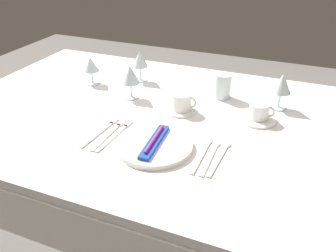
{
  "coord_description": "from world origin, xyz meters",
  "views": [
    {
      "loc": [
        0.44,
        -1.11,
        1.38
      ],
      "look_at": [
        0.03,
        -0.11,
        0.76
      ],
      "focal_mm": 37.52,
      "sensor_mm": 36.0,
      "label": 1
    }
  ],
  "objects_px": {
    "wine_glass_right": "(91,66)",
    "toothbrush_package": "(154,141)",
    "fork_inner": "(110,133)",
    "coffee_cup_left": "(260,111)",
    "spoon_soup": "(204,151)",
    "wine_glass_far": "(140,60)",
    "spoon_dessert": "(212,153)",
    "spoon_tea": "(222,154)",
    "wine_glass_left": "(130,76)",
    "drink_tumbler": "(223,87)",
    "fork_salad": "(102,131)",
    "wine_glass_centre": "(282,85)",
    "coffee_cup_right": "(182,101)",
    "fork_outer": "(116,134)",
    "dinner_plate": "(154,146)"
  },
  "relations": [
    {
      "from": "coffee_cup_right",
      "to": "fork_outer",
      "type": "bearing_deg",
      "value": -120.68
    },
    {
      "from": "fork_inner",
      "to": "coffee_cup_left",
      "type": "relative_size",
      "value": 2.32
    },
    {
      "from": "wine_glass_right",
      "to": "coffee_cup_right",
      "type": "bearing_deg",
      "value": -12.73
    },
    {
      "from": "toothbrush_package",
      "to": "coffee_cup_right",
      "type": "relative_size",
      "value": 2.1
    },
    {
      "from": "spoon_soup",
      "to": "wine_glass_far",
      "type": "bearing_deg",
      "value": 134.57
    },
    {
      "from": "coffee_cup_right",
      "to": "wine_glass_far",
      "type": "relative_size",
      "value": 0.69
    },
    {
      "from": "coffee_cup_left",
      "to": "wine_glass_centre",
      "type": "xyz_separation_m",
      "value": [
        0.06,
        0.13,
        0.06
      ]
    },
    {
      "from": "spoon_tea",
      "to": "toothbrush_package",
      "type": "bearing_deg",
      "value": -168.43
    },
    {
      "from": "fork_inner",
      "to": "spoon_tea",
      "type": "distance_m",
      "value": 0.4
    },
    {
      "from": "spoon_tea",
      "to": "wine_glass_far",
      "type": "distance_m",
      "value": 0.7
    },
    {
      "from": "fork_inner",
      "to": "spoon_dessert",
      "type": "relative_size",
      "value": 1.06
    },
    {
      "from": "spoon_dessert",
      "to": "wine_glass_right",
      "type": "bearing_deg",
      "value": 152.55
    },
    {
      "from": "fork_inner",
      "to": "wine_glass_left",
      "type": "bearing_deg",
      "value": 102.6
    },
    {
      "from": "dinner_plate",
      "to": "wine_glass_left",
      "type": "relative_size",
      "value": 1.75
    },
    {
      "from": "fork_salad",
      "to": "drink_tumbler",
      "type": "distance_m",
      "value": 0.55
    },
    {
      "from": "wine_glass_far",
      "to": "drink_tumbler",
      "type": "relative_size",
      "value": 1.37
    },
    {
      "from": "spoon_dessert",
      "to": "coffee_cup_left",
      "type": "relative_size",
      "value": 2.2
    },
    {
      "from": "spoon_soup",
      "to": "wine_glass_centre",
      "type": "xyz_separation_m",
      "value": [
        0.19,
        0.41,
        0.1
      ]
    },
    {
      "from": "coffee_cup_left",
      "to": "coffee_cup_right",
      "type": "bearing_deg",
      "value": -172.28
    },
    {
      "from": "spoon_soup",
      "to": "coffee_cup_right",
      "type": "distance_m",
      "value": 0.29
    },
    {
      "from": "fork_outer",
      "to": "wine_glass_right",
      "type": "distance_m",
      "value": 0.5
    },
    {
      "from": "spoon_tea",
      "to": "wine_glass_centre",
      "type": "distance_m",
      "value": 0.44
    },
    {
      "from": "fork_inner",
      "to": "coffee_cup_left",
      "type": "height_order",
      "value": "coffee_cup_left"
    },
    {
      "from": "wine_glass_left",
      "to": "drink_tumbler",
      "type": "distance_m",
      "value": 0.39
    },
    {
      "from": "spoon_dessert",
      "to": "fork_outer",
      "type": "bearing_deg",
      "value": -177.64
    },
    {
      "from": "spoon_dessert",
      "to": "spoon_tea",
      "type": "xyz_separation_m",
      "value": [
        0.03,
        0.01,
        0.0
      ]
    },
    {
      "from": "toothbrush_package",
      "to": "spoon_dessert",
      "type": "xyz_separation_m",
      "value": [
        0.19,
        0.04,
        -0.02
      ]
    },
    {
      "from": "wine_glass_far",
      "to": "drink_tumbler",
      "type": "bearing_deg",
      "value": -5.28
    },
    {
      "from": "toothbrush_package",
      "to": "drink_tumbler",
      "type": "height_order",
      "value": "drink_tumbler"
    },
    {
      "from": "spoon_tea",
      "to": "wine_glass_left",
      "type": "bearing_deg",
      "value": 149.56
    },
    {
      "from": "fork_inner",
      "to": "wine_glass_right",
      "type": "distance_m",
      "value": 0.49
    },
    {
      "from": "wine_glass_right",
      "to": "drink_tumbler",
      "type": "relative_size",
      "value": 1.19
    },
    {
      "from": "fork_outer",
      "to": "wine_glass_right",
      "type": "height_order",
      "value": "wine_glass_right"
    },
    {
      "from": "fork_inner",
      "to": "coffee_cup_left",
      "type": "xyz_separation_m",
      "value": [
        0.47,
        0.3,
        0.04
      ]
    },
    {
      "from": "wine_glass_right",
      "to": "toothbrush_package",
      "type": "bearing_deg",
      "value": -38.56
    },
    {
      "from": "spoon_tea",
      "to": "coffee_cup_right",
      "type": "xyz_separation_m",
      "value": [
        -0.22,
        0.24,
        0.04
      ]
    },
    {
      "from": "fork_salad",
      "to": "wine_glass_far",
      "type": "relative_size",
      "value": 1.52
    },
    {
      "from": "spoon_tea",
      "to": "wine_glass_right",
      "type": "height_order",
      "value": "wine_glass_right"
    },
    {
      "from": "dinner_plate",
      "to": "wine_glass_right",
      "type": "bearing_deg",
      "value": 141.44
    },
    {
      "from": "drink_tumbler",
      "to": "wine_glass_right",
      "type": "bearing_deg",
      "value": -172.57
    },
    {
      "from": "coffee_cup_right",
      "to": "drink_tumbler",
      "type": "bearing_deg",
      "value": 58.46
    },
    {
      "from": "coffee_cup_right",
      "to": "wine_glass_far",
      "type": "distance_m",
      "value": 0.37
    },
    {
      "from": "spoon_tea",
      "to": "coffee_cup_left",
      "type": "relative_size",
      "value": 2.23
    },
    {
      "from": "toothbrush_package",
      "to": "drink_tumbler",
      "type": "distance_m",
      "value": 0.48
    },
    {
      "from": "spoon_tea",
      "to": "fork_inner",
      "type": "bearing_deg",
      "value": -176.88
    },
    {
      "from": "spoon_tea",
      "to": "wine_glass_right",
      "type": "distance_m",
      "value": 0.79
    },
    {
      "from": "fork_salad",
      "to": "spoon_soup",
      "type": "distance_m",
      "value": 0.38
    },
    {
      "from": "fork_inner",
      "to": "wine_glass_centre",
      "type": "xyz_separation_m",
      "value": [
        0.53,
        0.43,
        0.1
      ]
    },
    {
      "from": "spoon_soup",
      "to": "wine_glass_far",
      "type": "distance_m",
      "value": 0.66
    },
    {
      "from": "toothbrush_package",
      "to": "fork_inner",
      "type": "xyz_separation_m",
      "value": [
        -0.18,
        0.02,
        -0.02
      ]
    }
  ]
}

